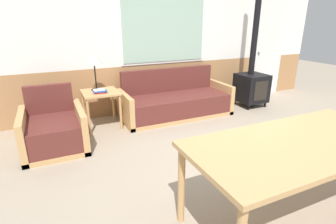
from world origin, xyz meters
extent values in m
plane|color=gray|center=(0.00, 0.00, 0.00)|extent=(16.00, 16.00, 0.00)
cube|color=#AD7A4C|center=(0.00, 2.63, 0.43)|extent=(7.20, 0.06, 0.86)
cube|color=white|center=(0.00, 2.63, 1.78)|extent=(7.20, 0.06, 1.84)
cube|color=white|center=(0.02, 2.59, 1.53)|extent=(1.65, 0.01, 1.31)
cube|color=#99BCA8|center=(0.02, 2.58, 1.53)|extent=(1.57, 0.02, 1.23)
cube|color=tan|center=(0.02, 2.08, 0.03)|extent=(1.95, 0.79, 0.06)
cube|color=#5B2823|center=(0.02, 2.06, 0.22)|extent=(1.79, 0.71, 0.32)
cube|color=#5B2823|center=(0.02, 2.43, 0.59)|extent=(1.79, 0.10, 0.43)
cube|color=tan|center=(-0.91, 2.08, 0.26)|extent=(0.08, 0.79, 0.52)
cube|color=tan|center=(0.96, 2.08, 0.26)|extent=(0.08, 0.79, 0.52)
cube|color=tan|center=(-2.01, 1.64, 0.03)|extent=(0.79, 0.88, 0.06)
cube|color=#5B2823|center=(-2.01, 1.62, 0.23)|extent=(0.63, 0.80, 0.33)
cube|color=#5B2823|center=(-2.01, 2.03, 0.59)|extent=(0.63, 0.10, 0.40)
cube|color=tan|center=(-2.37, 1.64, 0.27)|extent=(0.08, 0.88, 0.53)
cube|color=tan|center=(-1.66, 1.64, 0.27)|extent=(0.08, 0.88, 0.53)
cube|color=tan|center=(-1.28, 2.14, 0.57)|extent=(0.55, 0.55, 0.03)
cylinder|color=tan|center=(-1.52, 1.90, 0.28)|extent=(0.04, 0.04, 0.56)
cylinder|color=tan|center=(-1.04, 1.90, 0.28)|extent=(0.04, 0.04, 0.56)
cylinder|color=tan|center=(-1.52, 2.39, 0.28)|extent=(0.04, 0.04, 0.56)
cylinder|color=tan|center=(-1.04, 2.39, 0.28)|extent=(0.04, 0.04, 0.56)
cylinder|color=black|center=(-1.31, 2.24, 0.60)|extent=(0.16, 0.16, 0.02)
cylinder|color=black|center=(-1.31, 2.24, 0.80)|extent=(0.02, 0.02, 0.39)
cone|color=beige|center=(-1.31, 2.24, 1.10)|extent=(0.26, 0.26, 0.20)
cube|color=#B22823|center=(-1.30, 2.06, 0.60)|extent=(0.17, 0.15, 0.02)
cube|color=#234799|center=(-1.30, 2.04, 0.62)|extent=(0.22, 0.14, 0.02)
cube|color=white|center=(-1.31, 2.06, 0.64)|extent=(0.17, 0.13, 0.02)
cube|color=tan|center=(-0.22, -0.63, 0.72)|extent=(1.88, 0.85, 0.04)
cylinder|color=tan|center=(-1.10, -0.27, 0.35)|extent=(0.06, 0.06, 0.70)
cylinder|color=tan|center=(0.66, -0.27, 0.35)|extent=(0.06, 0.06, 0.70)
cylinder|color=black|center=(1.43, 1.79, 0.05)|extent=(0.04, 0.04, 0.10)
cylinder|color=black|center=(1.85, 1.79, 0.05)|extent=(0.04, 0.04, 0.10)
cylinder|color=black|center=(1.43, 2.21, 0.05)|extent=(0.04, 0.04, 0.10)
cylinder|color=black|center=(1.85, 2.21, 0.05)|extent=(0.04, 0.04, 0.10)
cube|color=black|center=(1.64, 2.00, 0.37)|extent=(0.52, 0.52, 0.54)
cube|color=black|center=(1.64, 1.74, 0.37)|extent=(0.31, 0.01, 0.38)
cylinder|color=black|center=(1.64, 2.05, 1.59)|extent=(0.11, 0.11, 1.91)
cube|color=white|center=(2.53, 2.58, 1.02)|extent=(0.81, 0.04, 2.04)
sphere|color=silver|center=(2.25, 2.54, 0.98)|extent=(0.06, 0.06, 0.06)
camera|label=1|loc=(-1.97, -1.89, 1.65)|focal=28.00mm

